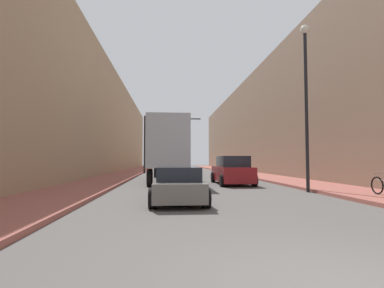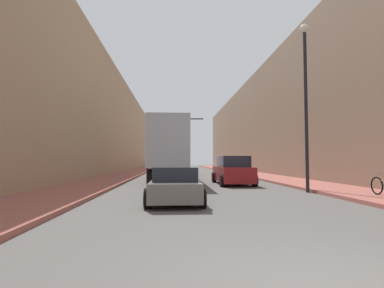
% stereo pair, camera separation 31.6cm
% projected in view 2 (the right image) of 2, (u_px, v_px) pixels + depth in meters
% --- Properties ---
extents(sidewalk_right, '(3.27, 80.00, 0.15)m').
position_uv_depth(sidewalk_right, '(246.00, 173.00, 33.72)').
color(sidewalk_right, '#9E564C').
rests_on(sidewalk_right, ground).
extents(sidewalk_left, '(3.27, 80.00, 0.15)m').
position_uv_depth(sidewalk_left, '(130.00, 173.00, 32.92)').
color(sidewalk_left, '#9E564C').
rests_on(sidewalk_left, ground).
extents(building_right, '(6.00, 80.00, 12.11)m').
position_uv_depth(building_right, '(285.00, 121.00, 34.34)').
color(building_right, '#846B56').
rests_on(building_right, ground).
extents(building_left, '(6.00, 80.00, 12.03)m').
position_uv_depth(building_left, '(88.00, 119.00, 32.95)').
color(building_left, tan).
rests_on(building_left, ground).
extents(semi_truck, '(2.47, 12.51, 4.14)m').
position_uv_depth(semi_truck, '(169.00, 149.00, 22.44)').
color(semi_truck, '#B2B7C1').
rests_on(semi_truck, ground).
extents(sedan_car, '(1.96, 4.32, 1.29)m').
position_uv_depth(sedan_car, '(175.00, 185.00, 11.03)').
color(sedan_car, slate).
rests_on(sedan_car, ground).
extents(suv_car, '(2.13, 4.81, 1.78)m').
position_uv_depth(suv_car, '(233.00, 171.00, 18.93)').
color(suv_car, maroon).
rests_on(suv_car, ground).
extents(traffic_signal_gantry, '(6.64, 0.35, 6.70)m').
position_uv_depth(traffic_signal_gantry, '(161.00, 134.00, 34.95)').
color(traffic_signal_gantry, black).
rests_on(traffic_signal_gantry, ground).
extents(street_lamp, '(0.44, 0.44, 8.16)m').
position_uv_depth(street_lamp, '(306.00, 86.00, 14.43)').
color(street_lamp, black).
rests_on(street_lamp, ground).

